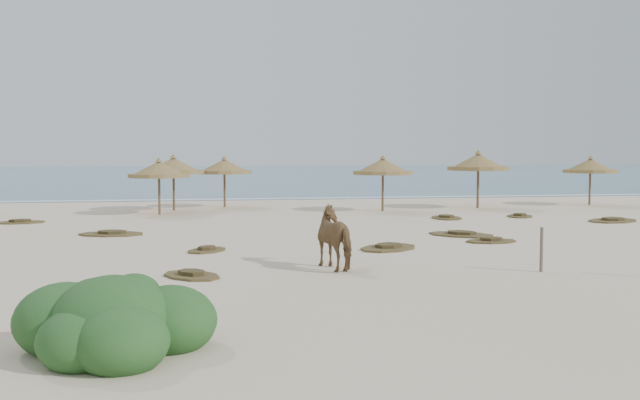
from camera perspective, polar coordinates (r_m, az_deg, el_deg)
The scene contains 22 objects.
ground at distance 20.31m, azimuth 3.94°, elevation -4.85°, with size 160.00×160.00×0.00m, color beige.
ocean at distance 94.67m, azimuth -6.91°, elevation 2.08°, with size 200.00×100.00×0.01m, color #295F7C.
foam_line at distance 45.85m, azimuth -3.80°, elevation 0.09°, with size 70.00×0.60×0.01m, color silver.
palapa_1 at distance 37.65m, azimuth -11.65°, elevation 2.64°, with size 3.90×3.90×2.94m.
palapa_2 at distance 35.35m, azimuth -12.76°, elevation 2.33°, with size 3.59×3.59×2.77m.
palapa_3 at distance 39.33m, azimuth -7.66°, elevation 2.61°, with size 3.65×3.65×2.83m.
palapa_4 at distance 36.61m, azimuth 5.05°, elevation 2.61°, with size 3.51×3.51×2.89m.
palapa_5 at distance 39.32m, azimuth 12.55°, elevation 2.91°, with size 4.35×4.35×3.14m.
palapa_6 at distance 43.29m, azimuth 20.82°, elevation 2.52°, with size 4.01×4.01×2.83m.
horse at distance 18.81m, azimuth 1.49°, elevation -3.00°, with size 0.90×1.97×1.66m, color olive.
fence_post_near at distance 19.18m, azimuth 17.30°, elevation -3.81°, with size 0.09×0.09×1.15m, color #645A4B.
bush at distance 11.52m, azimuth -16.14°, elevation -9.51°, with size 3.14×2.77×1.41m.
scrub_1 at distance 27.45m, azimuth -16.34°, elevation -2.59°, with size 2.67×1.99×0.16m.
scrub_2 at distance 22.35m, azimuth -9.04°, elevation -3.95°, with size 1.67×1.76×0.16m.
scrub_3 at distance 26.65m, azimuth 11.24°, elevation -2.69°, with size 2.91×2.84×0.16m.
scrub_4 at distance 24.98m, azimuth 13.53°, elevation -3.17°, with size 1.94×1.39×0.16m.
scrub_5 at distance 33.88m, azimuth 22.38°, elevation -1.50°, with size 3.21×2.84×0.16m.
scrub_6 at distance 33.21m, azimuth -22.87°, elevation -1.62°, with size 2.23×1.63×0.16m.
scrub_7 at distance 33.15m, azimuth 10.07°, elevation -1.38°, with size 1.59×2.24×0.16m.
scrub_9 at distance 22.73m, azimuth 5.50°, elevation -3.78°, with size 2.70×2.64×0.16m.
scrub_10 at distance 34.74m, azimuth 15.71°, elevation -1.22°, with size 1.85×2.15×0.16m.
scrub_11 at distance 17.96m, azimuth -10.23°, elevation -5.91°, with size 1.94×2.07×0.16m.
Camera 1 is at (-4.78, -19.49, 3.12)m, focal length 40.00 mm.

